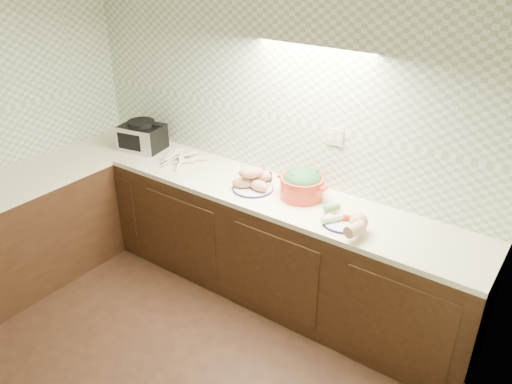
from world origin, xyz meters
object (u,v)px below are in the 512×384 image
Objects in this scene: sweet_potato_plate at (253,181)px; veg_plate at (350,221)px; onion_bowl at (262,175)px; parsnip_pile at (177,158)px; dutch_oven at (302,184)px; toaster_oven at (142,136)px.

veg_plate is at bearing -5.35° from sweet_potato_plate.
veg_plate reaches higher than onion_bowl.
dutch_oven is (1.18, 0.06, 0.08)m from parsnip_pile.
dutch_oven is 0.50m from veg_plate.
sweet_potato_plate reaches higher than veg_plate.
sweet_potato_plate is 0.15m from onion_bowl.
toaster_oven is 2.08m from veg_plate.
sweet_potato_plate is at bearing -13.65° from toaster_oven.
toaster_oven is at bearing 176.76° from parsnip_pile.
onion_bowl is at bearing 165.04° from veg_plate.
toaster_oven is 1.08× the size of parsnip_pile.
parsnip_pile is 1.65m from veg_plate.
veg_plate is at bearing -14.60° from toaster_oven.
veg_plate is at bearing -4.12° from parsnip_pile.
sweet_potato_plate is 0.77× the size of veg_plate.
dutch_oven is 0.94× the size of veg_plate.
parsnip_pile is at bearing -13.90° from toaster_oven.
parsnip_pile is (0.43, -0.02, -0.09)m from toaster_oven.
veg_plate is (2.08, -0.14, -0.07)m from toaster_oven.
dutch_oven is (0.36, 0.10, 0.04)m from sweet_potato_plate.
toaster_oven is at bearing -178.40° from dutch_oven.
dutch_oven is at bearing 14.75° from sweet_potato_plate.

